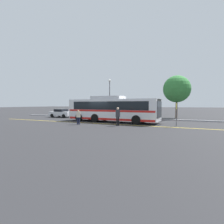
{
  "coord_description": "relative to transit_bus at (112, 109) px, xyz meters",
  "views": [
    {
      "loc": [
        10.02,
        -18.96,
        2.19
      ],
      "look_at": [
        1.28,
        0.5,
        1.22
      ],
      "focal_mm": 28.0,
      "sensor_mm": 36.0,
      "label": 1
    }
  ],
  "objects": [
    {
      "name": "street_lamp",
      "position": [
        -3.32,
        6.5,
        2.62
      ],
      "size": [
        0.44,
        0.44,
        6.23
      ],
      "color": "#59595E",
      "rests_on": "ground_plane"
    },
    {
      "name": "ground_plane",
      "position": [
        -1.26,
        -0.5,
        -1.6
      ],
      "size": [
        220.0,
        220.0,
        0.0
      ],
      "primitive_type": "plane",
      "color": "#262628"
    },
    {
      "name": "transit_bus",
      "position": [
        0.0,
        0.0,
        0.0
      ],
      "size": [
        11.82,
        3.15,
        3.16
      ],
      "rotation": [
        0.0,
        0.0,
        -1.63
      ],
      "color": "silver",
      "rests_on": "ground_plane"
    },
    {
      "name": "pedestrian_1",
      "position": [
        -2.2,
        -3.91,
        -0.71
      ],
      "size": [
        0.47,
        0.39,
        1.57
      ],
      "rotation": [
        0.0,
        0.0,
        0.48
      ],
      "color": "#191E38",
      "rests_on": "ground_plane"
    },
    {
      "name": "tree_0",
      "position": [
        6.82,
        9.14,
        2.9
      ],
      "size": [
        4.11,
        4.11,
        6.56
      ],
      "color": "#513823",
      "rests_on": "ground_plane"
    },
    {
      "name": "curb_strip",
      "position": [
        0.02,
        5.16,
        -1.52
      ],
      "size": [
        39.4,
        0.36,
        0.15
      ],
      "primitive_type": "cube",
      "color": "#99999E",
      "rests_on": "ground_plane"
    },
    {
      "name": "bus_stop_sign",
      "position": [
        7.54,
        -1.52,
        -0.13
      ],
      "size": [
        0.07,
        0.4,
        2.32
      ],
      "rotation": [
        0.0,
        0.0,
        -1.63
      ],
      "color": "#59595E",
      "rests_on": "ground_plane"
    },
    {
      "name": "lane_strip_0",
      "position": [
        0.02,
        -2.2,
        -1.59
      ],
      "size": [
        31.4,
        0.2,
        0.01
      ],
      "primitive_type": "cube",
      "rotation": [
        0.0,
        0.0,
        1.57
      ],
      "color": "gold",
      "rests_on": "ground_plane"
    },
    {
      "name": "parked_car_0",
      "position": [
        -10.74,
        3.44,
        -0.89
      ],
      "size": [
        3.93,
        1.96,
        1.37
      ],
      "rotation": [
        0.0,
        0.0,
        -1.59
      ],
      "color": "silver",
      "rests_on": "ground_plane"
    },
    {
      "name": "pedestrian_0",
      "position": [
        2.12,
        -3.27,
        -0.52
      ],
      "size": [
        0.47,
        0.4,
        1.86
      ],
      "rotation": [
        0.0,
        0.0,
        3.66
      ],
      "color": "black",
      "rests_on": "ground_plane"
    },
    {
      "name": "parked_car_1",
      "position": [
        -5.34,
        3.43,
        -0.87
      ],
      "size": [
        4.69,
        2.03,
        1.47
      ],
      "rotation": [
        0.0,
        0.0,
        -1.56
      ],
      "color": "navy",
      "rests_on": "ground_plane"
    }
  ]
}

